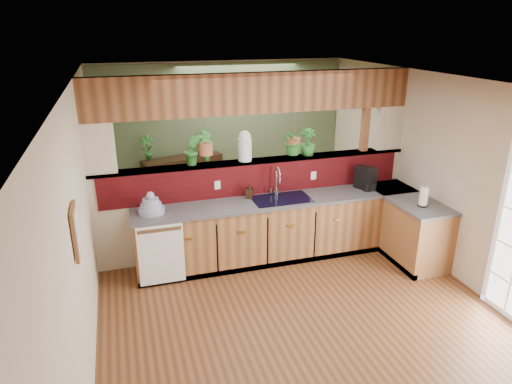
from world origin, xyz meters
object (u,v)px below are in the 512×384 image
object	(u,v)px
soap_dispenser	(249,191)
coffee_maker	(366,179)
paper_towel	(424,197)
shelving_console	(184,182)
glass_jar	(245,146)
faucet	(277,180)
dish_stack	(151,206)

from	to	relation	value
soap_dispenser	coffee_maker	xyz separation A→B (m)	(1.76, -0.13, 0.05)
paper_towel	shelving_console	xyz separation A→B (m)	(-2.78, 3.08, -0.53)
glass_jar	shelving_console	distance (m)	2.29
paper_towel	glass_jar	xyz separation A→B (m)	(-2.15, 1.18, 0.57)
paper_towel	faucet	bearing A→B (deg)	150.99
coffee_maker	soap_dispenser	bearing A→B (deg)	151.55
paper_towel	shelving_console	bearing A→B (deg)	132.06
faucet	shelving_console	world-z (taller)	faucet
paper_towel	glass_jar	size ratio (longest dim) A/B	0.68
dish_stack	coffee_maker	bearing A→B (deg)	0.29
paper_towel	dish_stack	bearing A→B (deg)	166.78
paper_towel	soap_dispenser	bearing A→B (deg)	155.62
dish_stack	glass_jar	world-z (taller)	glass_jar
soap_dispenser	glass_jar	bearing A→B (deg)	90.41
faucet	soap_dispenser	size ratio (longest dim) A/B	2.04
coffee_maker	paper_towel	world-z (taller)	coffee_maker
dish_stack	shelving_console	world-z (taller)	dish_stack
shelving_console	paper_towel	bearing A→B (deg)	-63.59
faucet	coffee_maker	world-z (taller)	faucet
soap_dispenser	shelving_console	world-z (taller)	soap_dispenser
paper_towel	coffee_maker	bearing A→B (deg)	114.84
paper_towel	shelving_console	world-z (taller)	paper_towel
faucet	coffee_maker	size ratio (longest dim) A/B	1.29
dish_stack	soap_dispenser	xyz separation A→B (m)	(1.36, 0.15, 0.01)
soap_dispenser	paper_towel	distance (m)	2.36
dish_stack	shelving_console	bearing A→B (deg)	72.05
coffee_maker	glass_jar	size ratio (longest dim) A/B	0.77
dish_stack	paper_towel	distance (m)	3.61
coffee_maker	shelving_console	world-z (taller)	coffee_maker
soap_dispenser	dish_stack	bearing A→B (deg)	-173.82
dish_stack	coffee_maker	distance (m)	3.12
faucet	soap_dispenser	xyz separation A→B (m)	(-0.41, 0.01, -0.12)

